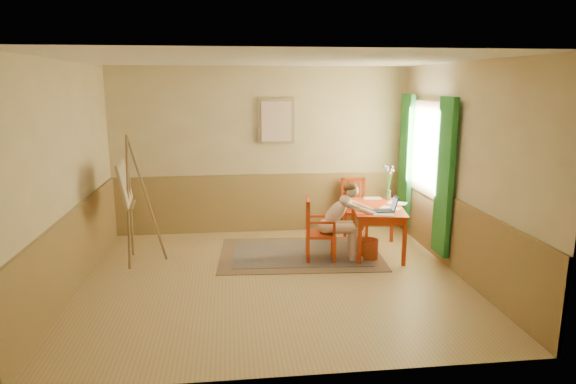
{
  "coord_description": "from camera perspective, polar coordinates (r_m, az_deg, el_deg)",
  "views": [
    {
      "loc": [
        -0.55,
        -6.21,
        2.53
      ],
      "look_at": [
        0.25,
        0.55,
        1.05
      ],
      "focal_mm": 31.41,
      "sensor_mm": 36.0,
      "label": 1
    }
  ],
  "objects": [
    {
      "name": "wainscot",
      "position": [
        7.31,
        -2.18,
        -3.85
      ],
      "size": [
        5.0,
        4.5,
        1.0
      ],
      "color": "#9D7D46",
      "rests_on": "room"
    },
    {
      "name": "laptop",
      "position": [
        7.36,
        11.01,
        -1.84
      ],
      "size": [
        0.38,
        0.24,
        0.22
      ],
      "color": "#1E2338",
      "rests_on": "table"
    },
    {
      "name": "window",
      "position": [
        7.98,
        15.2,
        3.3
      ],
      "size": [
        0.12,
        2.01,
        2.2
      ],
      "color": "white",
      "rests_on": "room"
    },
    {
      "name": "rug",
      "position": [
        7.64,
        1.39,
        -7.01
      ],
      "size": [
        2.5,
        1.75,
        0.02
      ],
      "color": "#8C7251",
      "rests_on": "room"
    },
    {
      "name": "figure",
      "position": [
        7.27,
        6.03,
        -2.93
      ],
      "size": [
        0.87,
        0.41,
        1.15
      ],
      "color": "beige",
      "rests_on": "room"
    },
    {
      "name": "easel",
      "position": [
        7.39,
        -17.73,
        0.43
      ],
      "size": [
        0.64,
        0.82,
        1.84
      ],
      "color": "olive",
      "rests_on": "room"
    },
    {
      "name": "vase",
      "position": [
        8.11,
        11.29,
        0.93
      ],
      "size": [
        0.21,
        0.27,
        0.54
      ],
      "color": "#3F724C",
      "rests_on": "table"
    },
    {
      "name": "wastebasket",
      "position": [
        7.5,
        9.1,
        -6.41
      ],
      "size": [
        0.36,
        0.36,
        0.3
      ],
      "primitive_type": "cylinder",
      "rotation": [
        0.0,
        0.0,
        -0.38
      ],
      "color": "#AE4722",
      "rests_on": "room"
    },
    {
      "name": "room",
      "position": [
        6.33,
        -1.66,
        1.98
      ],
      "size": [
        5.04,
        4.54,
        2.84
      ],
      "color": "tan",
      "rests_on": "ground"
    },
    {
      "name": "chair_back",
      "position": [
        8.65,
        7.47,
        -1.63
      ],
      "size": [
        0.44,
        0.46,
        0.93
      ],
      "color": "#BA350C",
      "rests_on": "room"
    },
    {
      "name": "table",
      "position": [
        7.66,
        10.11,
        -2.29
      ],
      "size": [
        0.9,
        1.3,
        0.72
      ],
      "color": "#BA350C",
      "rests_on": "room"
    },
    {
      "name": "papers",
      "position": [
        7.71,
        11.0,
        -1.51
      ],
      "size": [
        0.74,
        1.21,
        0.0
      ],
      "color": "white",
      "rests_on": "table"
    },
    {
      "name": "wall_portrait",
      "position": [
        8.47,
        -1.33,
        8.01
      ],
      "size": [
        0.6,
        0.05,
        0.76
      ],
      "color": "#937E56",
      "rests_on": "room"
    },
    {
      "name": "chair_left",
      "position": [
        7.28,
        3.36,
        -4.29
      ],
      "size": [
        0.47,
        0.45,
        0.91
      ],
      "color": "#BA350C",
      "rests_on": "room"
    }
  ]
}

